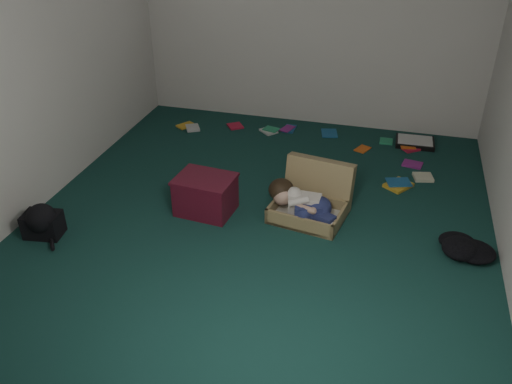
% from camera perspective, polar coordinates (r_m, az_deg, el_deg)
% --- Properties ---
extents(floor, '(4.50, 4.50, 0.00)m').
position_cam_1_polar(floor, '(4.85, 0.47, -2.69)').
color(floor, '#153C36').
rests_on(floor, ground).
extents(wall_back, '(4.50, 0.00, 4.50)m').
position_cam_1_polar(wall_back, '(6.40, 5.97, 18.19)').
color(wall_back, silver).
rests_on(wall_back, ground).
extents(wall_front, '(4.50, 0.00, 4.50)m').
position_cam_1_polar(wall_front, '(2.39, -13.46, -5.19)').
color(wall_front, silver).
rests_on(wall_front, ground).
extents(wall_left, '(0.00, 4.50, 4.50)m').
position_cam_1_polar(wall_left, '(5.13, -22.20, 13.05)').
color(wall_left, silver).
rests_on(wall_left, ground).
extents(suitcase, '(0.72, 0.71, 0.46)m').
position_cam_1_polar(suitcase, '(4.87, 5.96, -0.76)').
color(suitcase, '#A08958').
rests_on(suitcase, floor).
extents(person, '(0.66, 0.41, 0.28)m').
position_cam_1_polar(person, '(4.74, 4.85, -1.13)').
color(person, silver).
rests_on(person, suitcase).
extents(maroon_bin, '(0.54, 0.45, 0.35)m').
position_cam_1_polar(maroon_bin, '(4.86, -5.33, -0.28)').
color(maroon_bin, '#571122').
rests_on(maroon_bin, floor).
extents(backpack, '(0.42, 0.35, 0.23)m').
position_cam_1_polar(backpack, '(4.90, -21.53, -3.11)').
color(backpack, black).
rests_on(backpack, floor).
extents(clothing_pile, '(0.47, 0.42, 0.13)m').
position_cam_1_polar(clothing_pile, '(4.69, 20.83, -5.34)').
color(clothing_pile, black).
rests_on(clothing_pile, floor).
extents(paper_tray, '(0.43, 0.33, 0.06)m').
position_cam_1_polar(paper_tray, '(6.41, 16.38, 5.07)').
color(paper_tray, black).
rests_on(paper_tray, floor).
extents(book_scatter, '(2.98, 1.31, 0.02)m').
position_cam_1_polar(book_scatter, '(6.20, 6.71, 5.10)').
color(book_scatter, gold).
rests_on(book_scatter, floor).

